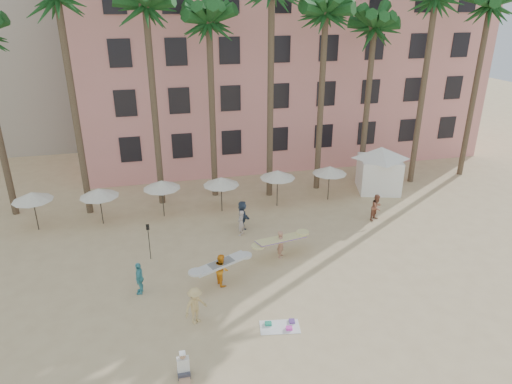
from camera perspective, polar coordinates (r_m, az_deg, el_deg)
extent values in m
plane|color=#D1B789|center=(21.99, 4.20, -15.64)|extent=(120.00, 120.00, 0.00)
cube|color=pink|center=(44.52, 2.88, 15.44)|extent=(35.00, 14.00, 16.00)
cylinder|color=brown|center=(31.84, -21.68, 9.12)|extent=(0.44, 0.44, 14.00)
cylinder|color=brown|center=(32.08, -12.57, 9.81)|extent=(0.44, 0.44, 13.50)
cylinder|color=brown|center=(32.99, -5.49, 9.70)|extent=(0.44, 0.44, 12.50)
cylinder|color=brown|center=(32.64, 1.81, 11.44)|extent=(0.44, 0.44, 14.50)
cylinder|color=brown|center=(34.51, 8.10, 10.58)|extent=(0.44, 0.44, 13.00)
cylinder|color=brown|center=(36.70, 13.68, 10.10)|extent=(0.44, 0.44, 12.00)
cylinder|color=brown|center=(37.67, 20.05, 11.25)|extent=(0.44, 0.44, 14.00)
cylinder|color=brown|center=(41.04, 25.59, 10.91)|extent=(0.44, 0.44, 13.50)
cylinder|color=#332B23|center=(32.23, -25.87, -2.28)|extent=(0.07, 0.07, 2.50)
cone|color=silver|center=(31.83, -26.20, -0.48)|extent=(2.50, 2.50, 0.55)
cylinder|color=#332B23|center=(31.48, -18.80, -1.82)|extent=(0.07, 0.07, 2.40)
cone|color=silver|center=(31.08, -19.04, -0.05)|extent=(2.50, 2.50, 0.55)
cylinder|color=#332B23|center=(31.47, -11.56, -0.93)|extent=(0.07, 0.07, 2.50)
cone|color=silver|center=(31.05, -11.72, 0.93)|extent=(2.50, 2.50, 0.55)
cylinder|color=#332B23|center=(31.73, -4.33, -0.40)|extent=(0.07, 0.07, 2.40)
cone|color=silver|center=(31.33, -4.39, 1.36)|extent=(2.50, 2.50, 0.55)
cylinder|color=#332B23|center=(32.42, 2.67, 0.35)|extent=(0.07, 0.07, 2.60)
cone|color=silver|center=(32.00, 2.71, 2.26)|extent=(2.50, 2.50, 0.55)
cylinder|color=#332B23|center=(33.90, 9.08, 1.01)|extent=(0.07, 0.07, 2.50)
cone|color=silver|center=(33.51, 9.20, 2.75)|extent=(2.50, 2.50, 0.55)
cube|color=white|center=(36.45, 15.09, 2.15)|extent=(3.74, 3.74, 2.60)
cone|color=white|center=(35.90, 15.37, 4.76)|extent=(5.60, 5.60, 0.90)
cube|color=white|center=(21.56, 2.98, -16.49)|extent=(1.94, 1.29, 0.02)
cube|color=#239976|center=(21.63, 1.55, -16.11)|extent=(0.34, 0.30, 0.10)
cube|color=#FF46D5|center=(21.41, 4.16, -16.61)|extent=(0.31, 0.26, 0.12)
cube|color=#663E97|center=(21.83, 4.51, -15.79)|extent=(0.31, 0.34, 0.08)
imported|color=tan|center=(26.23, 3.14, -6.52)|extent=(0.66, 0.72, 1.66)
cube|color=beige|center=(26.07, 3.16, -5.88)|extent=(3.15, 1.67, 0.37)
imported|color=orange|center=(23.91, -4.36, -9.62)|extent=(0.85, 0.98, 1.73)
cube|color=silver|center=(23.72, -4.39, -8.91)|extent=(2.99, 1.71, 0.30)
imported|color=#4FAEB9|center=(23.89, -14.36, -10.36)|extent=(0.60, 1.08, 1.74)
imported|color=#97573E|center=(31.54, 14.84, -1.86)|extent=(1.11, 1.04, 1.82)
imported|color=#35455D|center=(29.39, -1.71, -2.85)|extent=(0.59, 1.76, 1.89)
imported|color=#B9A8A3|center=(28.58, -1.89, -3.88)|extent=(0.68, 0.73, 1.67)
imported|color=tan|center=(21.42, -7.56, -13.89)|extent=(1.37, 1.20, 1.84)
cylinder|color=black|center=(26.55, -13.20, -6.21)|extent=(0.04, 0.04, 2.10)
cube|color=black|center=(26.09, -13.40, -4.29)|extent=(0.18, 0.03, 0.35)
cube|color=#3F3F4C|center=(19.48, -9.00, -21.49)|extent=(0.49, 0.46, 0.26)
cube|color=tan|center=(19.26, -8.87, -22.40)|extent=(0.43, 0.49, 0.13)
cube|color=white|center=(19.24, -9.09, -20.49)|extent=(0.48, 0.28, 0.60)
sphere|color=tan|center=(18.94, -9.18, -19.53)|extent=(0.26, 0.26, 0.26)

